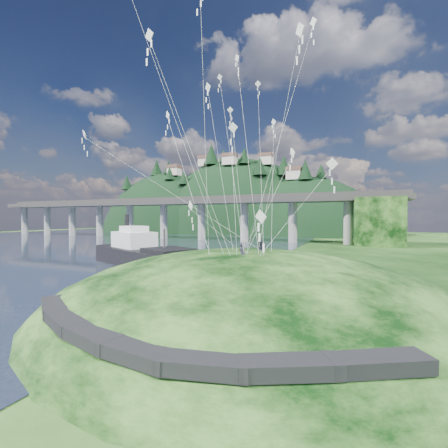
% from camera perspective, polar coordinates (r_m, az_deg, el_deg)
% --- Properties ---
extents(ground, '(320.00, 320.00, 0.00)m').
position_cam_1_polar(ground, '(27.36, -13.24, -15.00)').
color(ground, black).
rests_on(ground, ground).
extents(water, '(240.00, 240.00, 0.00)m').
position_cam_1_polar(water, '(101.77, -36.37, -3.30)').
color(water, '#29334C').
rests_on(water, ground).
extents(grass_hill, '(36.00, 32.00, 13.00)m').
position_cam_1_polar(grass_hill, '(25.98, 4.88, -19.36)').
color(grass_hill, black).
rests_on(grass_hill, ground).
extents(footpath, '(22.29, 5.84, 0.83)m').
position_cam_1_polar(footpath, '(15.06, -12.54, -20.43)').
color(footpath, black).
rests_on(footpath, ground).
extents(bridge, '(160.00, 11.00, 15.00)m').
position_cam_1_polar(bridge, '(100.43, -1.46, 2.42)').
color(bridge, '#2D2B2B').
rests_on(bridge, ground).
extents(far_ridge, '(153.00, 70.00, 94.50)m').
position_cam_1_polar(far_ridge, '(155.75, 0.88, -4.31)').
color(far_ridge, black).
rests_on(far_ridge, ground).
extents(work_barge, '(23.90, 15.52, 8.18)m').
position_cam_1_polar(work_barge, '(48.90, -15.37, -5.37)').
color(work_barge, black).
rests_on(work_barge, ground).
extents(wooden_dock, '(12.13, 3.94, 0.86)m').
position_cam_1_polar(wooden_dock, '(35.26, -9.97, -10.66)').
color(wooden_dock, '#322714').
rests_on(wooden_dock, ground).
extents(kite_flyers, '(1.58, 3.21, 1.69)m').
position_cam_1_polar(kite_flyers, '(23.45, 5.78, -3.34)').
color(kite_flyers, '#22222D').
rests_on(kite_flyers, ground).
extents(kite_swarm, '(17.66, 17.92, 20.26)m').
position_cam_1_polar(kite_swarm, '(26.44, 1.41, 22.77)').
color(kite_swarm, white).
rests_on(kite_swarm, ground).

